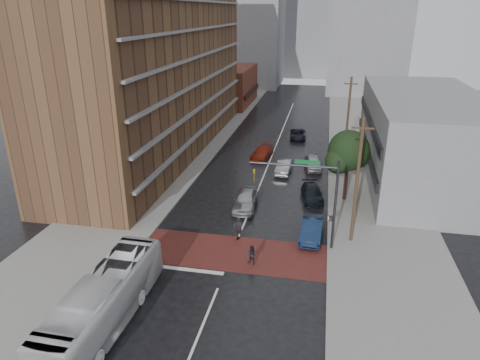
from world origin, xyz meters
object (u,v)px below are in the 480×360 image
at_px(transit_bus, 104,302).
at_px(pedestrian_b, 252,255).
at_px(pedestrian_a, 239,228).
at_px(car_parked_mid, 312,194).
at_px(car_travel_b, 284,167).
at_px(car_travel_c, 262,152).
at_px(suv_travel, 298,134).
at_px(car_parked_far, 313,163).
at_px(car_parked_near, 312,229).
at_px(car_travel_a, 245,200).

distance_m(transit_bus, pedestrian_b, 10.71).
distance_m(transit_bus, pedestrian_a, 12.87).
bearing_deg(car_parked_mid, car_travel_b, 106.63).
xyz_separation_m(pedestrian_b, car_travel_c, (-2.84, 23.88, -0.06)).
bearing_deg(suv_travel, car_parked_far, -82.45).
bearing_deg(suv_travel, pedestrian_a, -99.53).
bearing_deg(car_parked_mid, car_travel_c, 109.65).
xyz_separation_m(car_travel_b, suv_travel, (0.55, 14.06, -0.07)).
bearing_deg(car_parked_mid, car_parked_near, -97.57).
bearing_deg(car_parked_near, car_travel_c, 112.34).
distance_m(car_travel_b, suv_travel, 14.07).
distance_m(pedestrian_a, car_parked_near, 5.82).
bearing_deg(transit_bus, car_travel_b, 75.29).
height_order(transit_bus, car_parked_far, transit_bus).
xyz_separation_m(suv_travel, car_parked_far, (2.58, -12.17, 0.11)).
bearing_deg(pedestrian_a, car_parked_far, 78.66).
bearing_deg(car_parked_far, transit_bus, -118.47).
bearing_deg(car_travel_c, car_travel_a, -78.03).
distance_m(pedestrian_a, car_travel_b, 15.44).
bearing_deg(car_parked_far, suv_travel, 93.89).
height_order(pedestrian_b, suv_travel, pedestrian_b).
bearing_deg(car_travel_b, car_travel_a, -101.35).
height_order(car_travel_c, car_parked_near, car_parked_near).
xyz_separation_m(car_travel_b, car_parked_mid, (3.39, -6.84, -0.05)).
xyz_separation_m(car_travel_b, car_parked_near, (3.67, -14.30, 0.06)).
relative_size(car_travel_b, car_parked_near, 0.93).
bearing_deg(car_travel_a, car_parked_near, -38.19).
xyz_separation_m(car_travel_a, car_travel_b, (2.55, 9.86, -0.14)).
bearing_deg(car_travel_c, car_parked_far, -15.51).
bearing_deg(car_parked_near, car_parked_far, 94.52).
bearing_deg(car_travel_b, car_travel_c, 126.52).
bearing_deg(pedestrian_a, suv_travel, 90.39).
height_order(car_travel_c, car_parked_far, car_parked_far).
height_order(suv_travel, car_parked_mid, car_parked_mid).
xyz_separation_m(pedestrian_a, car_parked_far, (5.20, 17.19, -0.09)).
height_order(suv_travel, car_parked_far, car_parked_far).
distance_m(transit_bus, car_travel_b, 27.96).
distance_m(car_travel_a, car_parked_far, 13.06).
bearing_deg(car_travel_a, suv_travel, 79.91).
distance_m(car_travel_b, car_parked_far, 3.66).
xyz_separation_m(pedestrian_b, suv_travel, (0.90, 33.09, -0.10)).
bearing_deg(car_travel_c, transit_bus, -88.35).
bearing_deg(car_parked_near, car_travel_b, 107.02).
bearing_deg(car_travel_a, car_travel_b, 72.80).
relative_size(pedestrian_b, car_parked_mid, 0.33).
distance_m(pedestrian_a, pedestrian_b, 4.11).
xyz_separation_m(transit_bus, pedestrian_b, (7.22, 7.87, -0.81)).
xyz_separation_m(car_parked_near, car_parked_far, (-0.53, 16.19, -0.01)).
xyz_separation_m(pedestrian_a, suv_travel, (2.62, 29.36, -0.21)).
bearing_deg(transit_bus, car_parked_near, 49.30).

